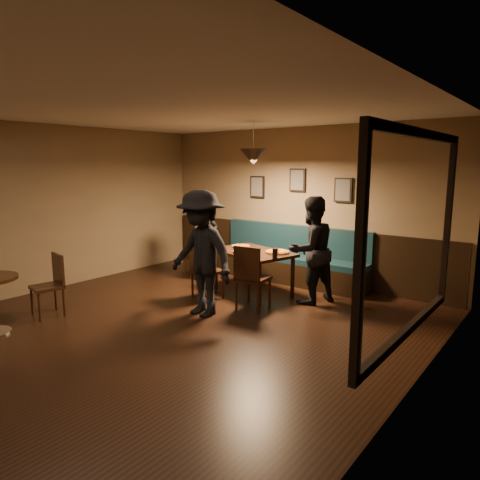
{
  "coord_description": "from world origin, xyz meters",
  "views": [
    {
      "loc": [
        4.08,
        -3.52,
        2.12
      ],
      "look_at": [
        -0.08,
        1.86,
        0.95
      ],
      "focal_mm": 32.64,
      "sensor_mm": 36.0,
      "label": 1
    }
  ],
  "objects_px": {
    "chair_near_left": "(207,270)",
    "soda_glass": "(275,254)",
    "booth_bench": "(288,255)",
    "diner_left": "(204,240)",
    "diner_front": "(201,253)",
    "chair_near_right": "(253,277)",
    "diner_right": "(311,250)",
    "dining_table": "(253,272)",
    "tabasco_bottle": "(277,251)",
    "cafe_chair_far": "(47,286)"
  },
  "relations": [
    {
      "from": "soda_glass",
      "to": "tabasco_bottle",
      "type": "bearing_deg",
      "value": 115.71
    },
    {
      "from": "dining_table",
      "to": "tabasco_bottle",
      "type": "height_order",
      "value": "tabasco_bottle"
    },
    {
      "from": "chair_near_left",
      "to": "soda_glass",
      "type": "xyz_separation_m",
      "value": [
        1.03,
        0.39,
        0.33
      ]
    },
    {
      "from": "chair_near_right",
      "to": "diner_right",
      "type": "bearing_deg",
      "value": 49.16
    },
    {
      "from": "cafe_chair_far",
      "to": "booth_bench",
      "type": "bearing_deg",
      "value": -104.82
    },
    {
      "from": "booth_bench",
      "to": "dining_table",
      "type": "distance_m",
      "value": 1.01
    },
    {
      "from": "diner_right",
      "to": "diner_front",
      "type": "height_order",
      "value": "diner_front"
    },
    {
      "from": "chair_near_right",
      "to": "dining_table",
      "type": "bearing_deg",
      "value": 119.95
    },
    {
      "from": "booth_bench",
      "to": "chair_near_right",
      "type": "height_order",
      "value": "booth_bench"
    },
    {
      "from": "diner_left",
      "to": "diner_right",
      "type": "bearing_deg",
      "value": -68.05
    },
    {
      "from": "chair_near_right",
      "to": "diner_left",
      "type": "relative_size",
      "value": 0.64
    },
    {
      "from": "dining_table",
      "to": "tabasco_bottle",
      "type": "xyz_separation_m",
      "value": [
        0.49,
        -0.02,
        0.42
      ]
    },
    {
      "from": "diner_right",
      "to": "cafe_chair_far",
      "type": "height_order",
      "value": "diner_right"
    },
    {
      "from": "tabasco_bottle",
      "to": "cafe_chair_far",
      "type": "height_order",
      "value": "cafe_chair_far"
    },
    {
      "from": "diner_right",
      "to": "diner_front",
      "type": "relative_size",
      "value": 0.93
    },
    {
      "from": "tabasco_bottle",
      "to": "chair_near_right",
      "type": "bearing_deg",
      "value": -92.02
    },
    {
      "from": "chair_near_left",
      "to": "diner_left",
      "type": "xyz_separation_m",
      "value": [
        -0.83,
        0.84,
        0.28
      ]
    },
    {
      "from": "booth_bench",
      "to": "soda_glass",
      "type": "relative_size",
      "value": 18.09
    },
    {
      "from": "chair_near_left",
      "to": "chair_near_right",
      "type": "bearing_deg",
      "value": 19.63
    },
    {
      "from": "booth_bench",
      "to": "dining_table",
      "type": "bearing_deg",
      "value": -94.66
    },
    {
      "from": "booth_bench",
      "to": "cafe_chair_far",
      "type": "bearing_deg",
      "value": -115.22
    },
    {
      "from": "diner_left",
      "to": "soda_glass",
      "type": "distance_m",
      "value": 1.92
    },
    {
      "from": "booth_bench",
      "to": "diner_left",
      "type": "height_order",
      "value": "diner_left"
    },
    {
      "from": "chair_near_right",
      "to": "cafe_chair_far",
      "type": "distance_m",
      "value": 2.95
    },
    {
      "from": "dining_table",
      "to": "chair_near_right",
      "type": "height_order",
      "value": "chair_near_right"
    },
    {
      "from": "booth_bench",
      "to": "tabasco_bottle",
      "type": "xyz_separation_m",
      "value": [
        0.41,
        -1.01,
        0.28
      ]
    },
    {
      "from": "booth_bench",
      "to": "diner_left",
      "type": "bearing_deg",
      "value": -147.79
    },
    {
      "from": "chair_near_right",
      "to": "diner_front",
      "type": "bearing_deg",
      "value": -128.48
    },
    {
      "from": "chair_near_left",
      "to": "soda_glass",
      "type": "bearing_deg",
      "value": 37.36
    },
    {
      "from": "diner_right",
      "to": "diner_front",
      "type": "distance_m",
      "value": 1.74
    },
    {
      "from": "chair_near_right",
      "to": "diner_left",
      "type": "xyz_separation_m",
      "value": [
        -1.71,
        0.8,
        0.27
      ]
    },
    {
      "from": "chair_near_left",
      "to": "diner_right",
      "type": "height_order",
      "value": "diner_right"
    },
    {
      "from": "cafe_chair_far",
      "to": "chair_near_right",
      "type": "bearing_deg",
      "value": -125.62
    },
    {
      "from": "chair_near_left",
      "to": "chair_near_right",
      "type": "xyz_separation_m",
      "value": [
        0.88,
        0.04,
        0.01
      ]
    },
    {
      "from": "chair_near_left",
      "to": "cafe_chair_far",
      "type": "xyz_separation_m",
      "value": [
        -1.25,
        -2.01,
        -0.03
      ]
    },
    {
      "from": "diner_front",
      "to": "tabasco_bottle",
      "type": "height_order",
      "value": "diner_front"
    },
    {
      "from": "cafe_chair_far",
      "to": "soda_glass",
      "type": "bearing_deg",
      "value": -123.18
    },
    {
      "from": "dining_table",
      "to": "cafe_chair_far",
      "type": "relative_size",
      "value": 1.52
    },
    {
      "from": "booth_bench",
      "to": "dining_table",
      "type": "xyz_separation_m",
      "value": [
        -0.08,
        -0.99,
        -0.14
      ]
    },
    {
      "from": "diner_front",
      "to": "booth_bench",
      "type": "bearing_deg",
      "value": 95.51
    },
    {
      "from": "dining_table",
      "to": "diner_left",
      "type": "distance_m",
      "value": 1.31
    },
    {
      "from": "booth_bench",
      "to": "diner_front",
      "type": "distance_m",
      "value": 2.34
    },
    {
      "from": "dining_table",
      "to": "cafe_chair_far",
      "type": "height_order",
      "value": "cafe_chair_far"
    },
    {
      "from": "diner_front",
      "to": "soda_glass",
      "type": "relative_size",
      "value": 10.8
    },
    {
      "from": "chair_near_left",
      "to": "chair_near_right",
      "type": "distance_m",
      "value": 0.88
    },
    {
      "from": "booth_bench",
      "to": "cafe_chair_far",
      "type": "relative_size",
      "value": 3.42
    },
    {
      "from": "dining_table",
      "to": "diner_left",
      "type": "xyz_separation_m",
      "value": [
        -1.24,
        0.16,
        0.39
      ]
    },
    {
      "from": "diner_front",
      "to": "diner_left",
      "type": "bearing_deg",
      "value": 137.43
    },
    {
      "from": "booth_bench",
      "to": "diner_left",
      "type": "relative_size",
      "value": 1.99
    },
    {
      "from": "diner_right",
      "to": "cafe_chair_far",
      "type": "bearing_deg",
      "value": -21.3
    }
  ]
}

